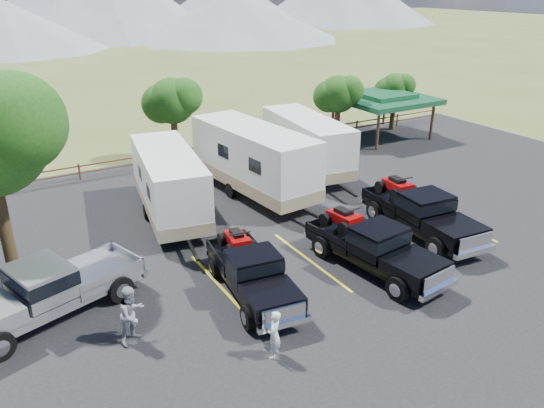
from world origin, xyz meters
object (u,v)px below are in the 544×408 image
trailer_center (254,160)px  person_b (132,314)px  rig_center (373,245)px  rig_right (421,211)px  pavilion (383,98)px  rig_left (251,271)px  trailer_left (169,184)px  person_a (274,335)px  trailer_right (306,144)px  pickup_silver (48,289)px

trailer_center → person_b: (-9.23, -9.07, -0.92)m
rig_center → rig_right: size_ratio=0.96×
pavilion → rig_left: 22.95m
trailer_left → pavilion: bearing=27.8°
pavilion → rig_center: pavilion is taller
trailer_left → person_a: trailer_left is taller
trailer_center → trailer_right: (4.35, 1.55, -0.17)m
pickup_silver → person_b: (2.03, -2.74, -0.06)m
trailer_left → person_a: 11.42m
pavilion → person_b: pavilion is taller
trailer_right → pickup_silver: (-15.61, -7.88, -0.69)m
rig_left → trailer_right: (9.06, 10.05, 0.79)m
rig_center → person_b: bearing=171.9°
pavilion → rig_center: bearing=-132.0°
pickup_silver → rig_right: bearing=65.7°
rig_left → pavilion: bearing=44.8°
rig_center → pickup_silver: rig_center is taller
rig_left → trailer_right: size_ratio=0.62×
rig_right → trailer_left: bearing=145.9°
rig_left → rig_center: (4.94, -0.81, 0.08)m
rig_left → trailer_center: (4.72, 8.49, 0.96)m
rig_center → pickup_silver: bearing=158.8°
rig_left → trailer_right: 13.55m
rig_right → pickup_silver: size_ratio=0.97×
trailer_right → rig_left: bearing=-125.3°
rig_right → trailer_center: 8.96m
trailer_left → rig_center: bearing=-50.0°
pavilion → rig_center: 19.86m
rig_left → trailer_center: size_ratio=0.57×
rig_left → rig_right: 8.88m
rig_right → rig_center: bearing=-155.6°
trailer_center → pavilion: bearing=16.4°
rig_left → trailer_center: bearing=68.3°
rig_left → rig_right: rig_right is taller
trailer_right → person_b: (-13.58, -10.62, -0.75)m
pavilion → rig_left: size_ratio=1.05×
rig_center → trailer_center: size_ratio=0.62×
trailer_center → pickup_silver: (-11.26, -6.32, -0.86)m
pavilion → rig_left: pavilion is taller
rig_right → trailer_center: size_ratio=0.64×
trailer_left → person_b: 9.52m
rig_right → person_b: bearing=-170.3°
pickup_silver → trailer_right: bearing=98.3°
pavilion → rig_right: bearing=-125.0°
pavilion → person_a: bearing=-138.0°
trailer_left → pickup_silver: (-6.39, -5.69, -0.67)m
rig_center → trailer_right: 11.63m
rig_left → rig_center: size_ratio=0.92×
pickup_silver → person_a: size_ratio=4.36×
rig_left → person_b: bearing=-165.3°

